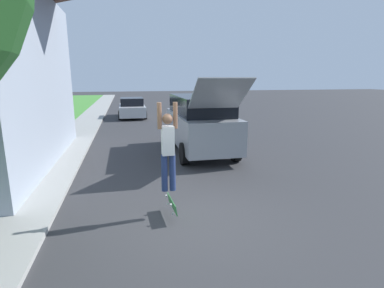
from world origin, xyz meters
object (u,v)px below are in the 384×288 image
object	(u,v)px
skateboarder	(168,147)
skateboard	(172,204)
suv_parked	(200,122)
car_down_street	(132,108)

from	to	relation	value
skateboarder	skateboard	distance (m)	1.23
skateboard	suv_parked	bearing A→B (deg)	69.93
suv_parked	skateboard	distance (m)	5.73
skateboard	car_down_street	bearing A→B (deg)	91.29
car_down_street	skateboard	world-z (taller)	car_down_street
suv_parked	car_down_street	size ratio (longest dim) A/B	1.31
suv_parked	car_down_street	distance (m)	11.68
car_down_street	skateboard	xyz separation A→B (m)	(0.38, -16.75, -0.40)
suv_parked	skateboarder	size ratio (longest dim) A/B	2.98
suv_parked	car_down_street	bearing A→B (deg)	101.46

